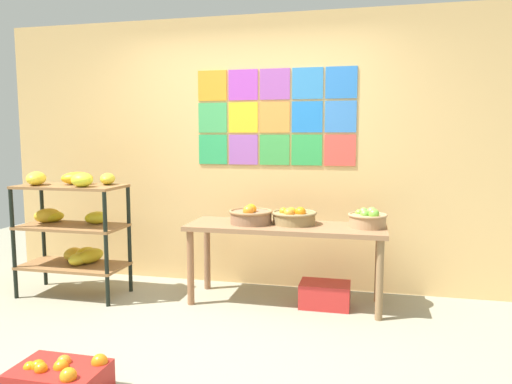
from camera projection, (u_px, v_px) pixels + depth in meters
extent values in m
plane|color=gray|center=(198.00, 351.00, 3.29)|extent=(9.14, 9.14, 0.00)
cube|color=#E0B36E|center=(252.00, 153.00, 4.68)|extent=(5.19, 0.06, 2.61)
cube|color=orange|center=(212.00, 86.00, 4.66)|extent=(0.29, 0.01, 0.29)
cube|color=#A942BB|center=(243.00, 85.00, 4.59)|extent=(0.29, 0.01, 0.29)
cube|color=#9F4EAD|center=(275.00, 84.00, 4.52)|extent=(0.29, 0.01, 0.29)
cube|color=#307FC6|center=(308.00, 83.00, 4.45)|extent=(0.29, 0.01, 0.29)
cube|color=blue|center=(341.00, 82.00, 4.38)|extent=(0.29, 0.01, 0.29)
cube|color=#43AA5C|center=(213.00, 118.00, 4.70)|extent=(0.29, 0.01, 0.29)
cube|color=yellow|center=(243.00, 117.00, 4.63)|extent=(0.29, 0.01, 0.29)
cube|color=orange|center=(275.00, 117.00, 4.56)|extent=(0.29, 0.01, 0.29)
cube|color=blue|center=(307.00, 117.00, 4.49)|extent=(0.29, 0.01, 0.29)
cube|color=#3679CD|center=(341.00, 117.00, 4.42)|extent=(0.29, 0.01, 0.29)
cube|color=#2FA85D|center=(213.00, 149.00, 4.73)|extent=(0.29, 0.01, 0.29)
cube|color=#9E58B7|center=(243.00, 150.00, 4.66)|extent=(0.29, 0.01, 0.29)
cube|color=green|center=(275.00, 150.00, 4.59)|extent=(0.29, 0.01, 0.29)
cube|color=green|center=(307.00, 150.00, 4.52)|extent=(0.29, 0.01, 0.29)
cube|color=#E44A40|center=(340.00, 150.00, 4.45)|extent=(0.29, 0.01, 0.29)
cylinder|color=black|center=(13.00, 243.00, 4.32)|extent=(0.04, 0.04, 1.02)
cylinder|color=black|center=(106.00, 248.00, 4.11)|extent=(0.04, 0.04, 1.02)
cylinder|color=black|center=(43.00, 234.00, 4.72)|extent=(0.04, 0.04, 1.02)
cylinder|color=black|center=(129.00, 238.00, 4.51)|extent=(0.04, 0.04, 1.02)
cube|color=olive|center=(74.00, 266.00, 4.44)|extent=(0.96, 0.45, 0.03)
ellipsoid|color=yellow|center=(73.00, 254.00, 4.57)|extent=(0.19, 0.23, 0.12)
ellipsoid|color=yellow|center=(85.00, 255.00, 4.53)|extent=(0.15, 0.28, 0.14)
ellipsoid|color=yellow|center=(79.00, 259.00, 4.42)|extent=(0.17, 0.25, 0.11)
ellipsoid|color=yellow|center=(90.00, 256.00, 4.49)|extent=(0.21, 0.32, 0.13)
cube|color=olive|center=(72.00, 226.00, 4.40)|extent=(0.96, 0.45, 0.02)
ellipsoid|color=yellow|center=(47.00, 215.00, 4.53)|extent=(0.24, 0.28, 0.13)
ellipsoid|color=yellow|center=(53.00, 216.00, 4.57)|extent=(0.26, 0.27, 0.10)
ellipsoid|color=yellow|center=(96.00, 218.00, 4.46)|extent=(0.21, 0.15, 0.11)
ellipsoid|color=yellow|center=(96.00, 217.00, 4.50)|extent=(0.18, 0.26, 0.11)
cube|color=olive|center=(70.00, 187.00, 4.36)|extent=(0.96, 0.45, 0.02)
ellipsoid|color=yellow|center=(82.00, 180.00, 4.19)|extent=(0.26, 0.24, 0.12)
ellipsoid|color=yellow|center=(77.00, 178.00, 4.41)|extent=(0.33, 0.30, 0.12)
ellipsoid|color=yellow|center=(36.00, 178.00, 4.35)|extent=(0.26, 0.32, 0.12)
ellipsoid|color=yellow|center=(108.00, 179.00, 4.41)|extent=(0.22, 0.29, 0.10)
cube|color=#916644|center=(286.00, 227.00, 4.17)|extent=(1.72, 0.57, 0.04)
cylinder|color=#94623F|center=(191.00, 268.00, 4.18)|extent=(0.06, 0.06, 0.66)
cylinder|color=olive|center=(380.00, 280.00, 3.82)|extent=(0.06, 0.06, 0.66)
cylinder|color=#906344|center=(207.00, 255.00, 4.61)|extent=(0.06, 0.06, 0.66)
cylinder|color=#916944|center=(378.00, 265.00, 4.25)|extent=(0.06, 0.06, 0.66)
cylinder|color=#8C6549|center=(251.00, 218.00, 4.23)|extent=(0.36, 0.36, 0.11)
torus|color=olive|center=(251.00, 212.00, 4.23)|extent=(0.39, 0.39, 0.03)
sphere|color=orange|center=(251.00, 209.00, 4.23)|extent=(0.10, 0.10, 0.10)
sphere|color=orange|center=(249.00, 211.00, 4.16)|extent=(0.10, 0.10, 0.10)
sphere|color=orange|center=(249.00, 210.00, 4.25)|extent=(0.08, 0.08, 0.08)
cylinder|color=olive|center=(294.00, 218.00, 4.21)|extent=(0.37, 0.37, 0.10)
torus|color=olive|center=(294.00, 213.00, 4.21)|extent=(0.40, 0.40, 0.03)
sphere|color=orange|center=(291.00, 212.00, 4.20)|extent=(0.09, 0.09, 0.09)
sphere|color=orange|center=(283.00, 211.00, 4.23)|extent=(0.07, 0.07, 0.07)
sphere|color=orange|center=(289.00, 213.00, 4.11)|extent=(0.09, 0.09, 0.09)
sphere|color=orange|center=(300.00, 212.00, 4.16)|extent=(0.10, 0.10, 0.10)
cylinder|color=tan|center=(367.00, 221.00, 4.06)|extent=(0.31, 0.31, 0.11)
torus|color=tan|center=(368.00, 215.00, 4.05)|extent=(0.33, 0.33, 0.02)
sphere|color=#71BD3A|center=(374.00, 214.00, 3.99)|extent=(0.09, 0.09, 0.09)
sphere|color=#79B136|center=(359.00, 213.00, 4.13)|extent=(0.06, 0.06, 0.06)
sphere|color=#6BBE45|center=(364.00, 212.00, 4.13)|extent=(0.08, 0.08, 0.08)
sphere|color=#7CB34A|center=(372.00, 212.00, 4.06)|extent=(0.09, 0.09, 0.09)
sphere|color=#66BC34|center=(372.00, 212.00, 4.14)|extent=(0.07, 0.07, 0.07)
sphere|color=#6BAE39|center=(365.00, 214.00, 4.04)|extent=(0.08, 0.08, 0.08)
cube|color=red|center=(325.00, 295.00, 4.15)|extent=(0.43, 0.29, 0.21)
cube|color=#AE231E|center=(59.00, 381.00, 2.72)|extent=(0.51, 0.34, 0.17)
sphere|color=orange|center=(64.00, 362.00, 2.76)|extent=(0.08, 0.08, 0.08)
sphere|color=orange|center=(68.00, 376.00, 2.58)|extent=(0.09, 0.09, 0.09)
sphere|color=orange|center=(30.00, 368.00, 2.71)|extent=(0.07, 0.07, 0.07)
sphere|color=orange|center=(38.00, 367.00, 2.71)|extent=(0.08, 0.08, 0.08)
sphere|color=orange|center=(100.00, 362.00, 2.76)|extent=(0.09, 0.09, 0.09)
sphere|color=orange|center=(61.00, 367.00, 2.71)|extent=(0.08, 0.08, 0.08)
sphere|color=orange|center=(41.00, 369.00, 2.67)|extent=(0.07, 0.07, 0.07)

